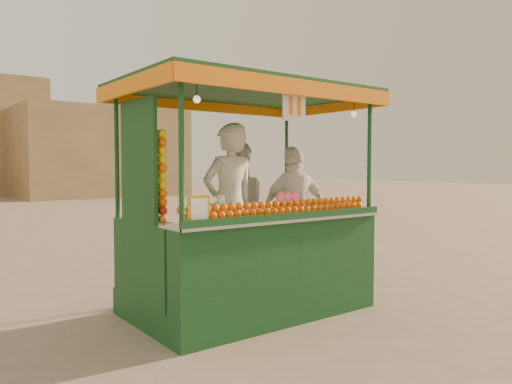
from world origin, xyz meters
TOP-DOWN VIEW (x-y plane):
  - ground at (0.00, 0.00)m, footprint 90.00×90.00m
  - building_right at (7.00, 24.00)m, footprint 9.00×6.00m
  - juice_cart at (0.25, -0.10)m, footprint 2.92×1.89m
  - vendor_left at (0.11, 0.08)m, footprint 0.70×0.46m
  - vendor_middle at (0.37, 0.34)m, footprint 1.04×0.96m
  - vendor_right at (1.14, 0.09)m, footprint 1.04×0.59m

SIDE VIEW (x-z plane):
  - ground at x=0.00m, z-range 0.00..0.00m
  - juice_cart at x=0.25m, z-range -0.47..2.19m
  - vendor_right at x=1.14m, z-range 0.31..1.99m
  - vendor_middle at x=0.37m, z-range 0.31..2.02m
  - vendor_left at x=0.11m, z-range 0.31..2.22m
  - building_right at x=7.00m, z-range 0.00..5.00m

